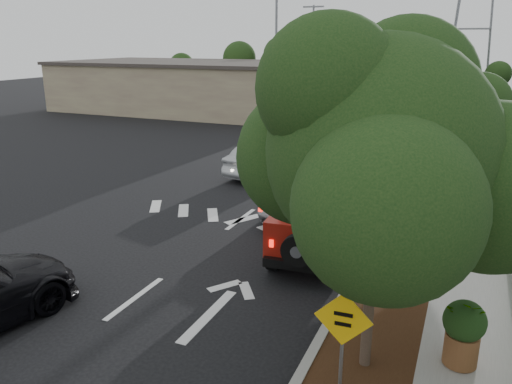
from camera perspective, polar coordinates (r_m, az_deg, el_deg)
The scene contains 17 objects.
ground at distance 12.56m, azimuth -13.66°, elevation -11.70°, with size 120.00×120.00×0.00m, color black.
curb at distance 21.59m, azimuth 16.35°, elevation 0.55°, with size 0.20×70.00×0.15m, color #9E9B93.
planting_strip at distance 21.51m, azimuth 18.98°, elevation 0.20°, with size 1.80×70.00×0.12m, color black.
sidewalk at distance 21.48m, azimuth 24.01°, elevation -0.38°, with size 2.00×70.00×0.12m, color gray.
commercial_building at distance 45.10m, azimuth -7.41°, elevation 11.84°, with size 22.00×12.00×4.00m, color gray.
transmission_tower at distance 56.97m, azimuth 22.67°, elevation 9.72°, with size 7.00×4.00×28.00m, color slate, non-canonical shape.
street_tree_near at distance 10.16m, azimuth 12.25°, elevation -19.12°, with size 3.80×3.80×5.92m, color black, non-canonical shape.
street_tree_mid at distance 16.33m, azimuth 17.22°, elevation -5.11°, with size 3.20×3.20×5.32m, color black, non-canonical shape.
street_tree_far at distance 22.49m, azimuth 19.19°, elevation 0.73°, with size 3.40×3.40×5.62m, color black, non-canonical shape.
light_pole_a at distance 37.63m, azimuth 2.22°, elevation 7.90°, with size 2.00×0.22×9.00m, color slate, non-canonical shape.
light_pole_b at distance 49.19m, azimuth 6.26°, elevation 9.95°, with size 2.00×0.22×9.00m, color slate, non-canonical shape.
red_jeep at distance 14.43m, azimuth 7.08°, elevation -2.57°, with size 2.25×4.46×2.23m.
silver_suv_ahead at distance 17.69m, azimuth 6.17°, elevation -0.34°, with size 2.29×4.97×1.38m, color #9DA0A4.
silver_sedan_oncoming at distance 22.74m, azimuth 1.31°, elevation 3.85°, with size 1.62×4.64×1.53m, color #A7AAAF.
parked_suv at distance 39.27m, azimuth -2.71°, elevation 9.40°, with size 1.81×4.50×1.53m, color #B8BBC1.
speed_hump_sign at distance 8.47m, azimuth 9.87°, elevation -15.53°, with size 0.95×0.09×2.03m.
terracotta_planter at distance 10.17m, azimuth 22.68°, elevation -14.00°, with size 0.77×0.77×1.35m.
Camera 1 is at (6.90, -8.66, 5.92)m, focal length 35.00 mm.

